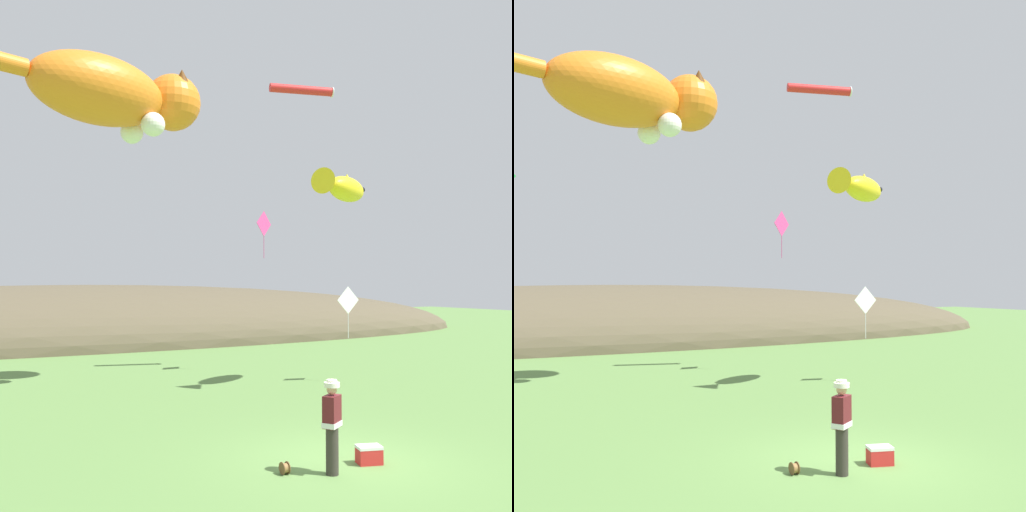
% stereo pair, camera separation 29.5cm
% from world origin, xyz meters
% --- Properties ---
extents(ground_plane, '(120.00, 120.00, 0.00)m').
position_xyz_m(ground_plane, '(0.00, 0.00, 0.00)').
color(ground_plane, '#5B8442').
extents(distant_hill_ridge, '(60.19, 15.71, 7.11)m').
position_xyz_m(distant_hill_ridge, '(0.00, 27.97, 0.00)').
color(distant_hill_ridge, brown).
rests_on(distant_hill_ridge, ground).
extents(festival_attendant, '(0.49, 0.45, 1.77)m').
position_xyz_m(festival_attendant, '(-0.67, -0.53, 0.95)').
color(festival_attendant, '#332D28').
rests_on(festival_attendant, ground).
extents(kite_spool, '(0.13, 0.23, 0.23)m').
position_xyz_m(kite_spool, '(-1.47, -0.12, 0.12)').
color(kite_spool, olive).
rests_on(kite_spool, ground).
extents(picnic_cooler, '(0.56, 0.45, 0.36)m').
position_xyz_m(picnic_cooler, '(0.36, -0.33, 0.18)').
color(picnic_cooler, red).
rests_on(picnic_cooler, ground).
extents(kite_giant_cat, '(8.71, 3.79, 2.72)m').
position_xyz_m(kite_giant_cat, '(-2.53, 9.61, 10.06)').
color(kite_giant_cat, orange).
extents(kite_fish_windsock, '(3.26, 2.53, 1.01)m').
position_xyz_m(kite_fish_windsock, '(4.88, 6.87, 7.01)').
color(kite_fish_windsock, yellow).
extents(kite_tube_streamer, '(2.74, 1.06, 0.44)m').
position_xyz_m(kite_tube_streamer, '(5.35, 10.32, 11.67)').
color(kite_tube_streamer, red).
extents(kite_diamond_pink, '(0.92, 0.51, 1.94)m').
position_xyz_m(kite_diamond_pink, '(3.94, 11.10, 6.06)').
color(kite_diamond_pink, '#E53F8C').
extents(kite_diamond_white, '(1.01, 0.09, 1.91)m').
position_xyz_m(kite_diamond_white, '(5.68, 7.70, 2.98)').
color(kite_diamond_white, white).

